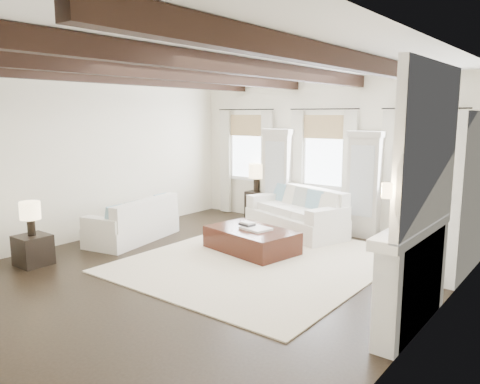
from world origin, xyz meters
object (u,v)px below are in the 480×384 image
Objects in this scene: sofa_left at (135,224)px; side_table_back at (256,204)px; sofa_back at (298,215)px; side_table_front at (33,250)px; ottoman at (251,240)px.

sofa_left is 3.19m from side_table_back.
side_table_back is at bearing 156.18° from sofa_back.
side_table_front is 5.20m from side_table_back.
sofa_left is 4.16× the size of side_table_front.
sofa_left is (-2.23, -2.43, -0.05)m from sofa_back.
sofa_back is 4.85× the size of side_table_front.
side_table_back is (0.68, 3.12, -0.01)m from sofa_left.
sofa_back is at bearing 47.52° from sofa_left.
sofa_back is 5.04m from side_table_front.
side_table_front is at bearing -98.88° from side_table_back.
side_table_front is (-2.38, -2.80, 0.04)m from ottoman.
ottoman is at bearing -55.99° from side_table_back.
sofa_back is 1.69m from side_table_back.
sofa_left is 1.31× the size of ottoman.
sofa_left is 2.03m from side_table_front.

